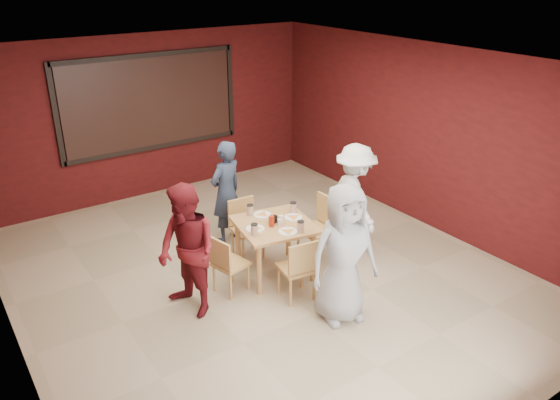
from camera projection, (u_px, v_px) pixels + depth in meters
floor at (262, 274)px, 7.35m from camera, size 7.00×7.00×0.00m
window_blinds at (151, 103)px, 9.29m from camera, size 3.00×0.02×1.50m
dining_table at (275, 230)px, 7.10m from camera, size 1.10×1.10×0.90m
chair_front at (299, 266)px, 6.61m from camera, size 0.46×0.46×0.83m
chair_back at (245, 224)px, 7.67m from camera, size 0.42×0.42×0.83m
chair_left at (227, 262)px, 6.76m from camera, size 0.45×0.45×0.78m
chair_right at (321, 225)px, 7.55m from camera, size 0.46×0.46×0.91m
diner_front at (344, 254)px, 6.14m from camera, size 0.92×0.70×1.68m
diner_back at (226, 192)px, 7.93m from camera, size 0.65×0.51×1.56m
diner_left at (187, 251)px, 6.26m from camera, size 0.74×0.88×1.62m
diner_right at (355, 199)px, 7.67m from camera, size 0.86×1.15×1.59m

